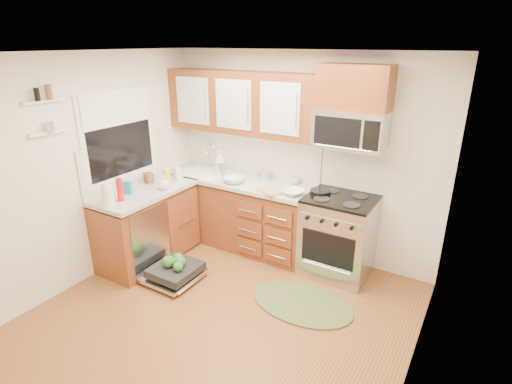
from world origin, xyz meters
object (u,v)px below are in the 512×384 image
Objects in this scene: upper_cabinets at (241,103)px; microwave at (350,129)px; paper_towel_roll at (108,194)px; sink at (204,181)px; stock_pot at (264,175)px; range at (338,236)px; bowl_b at (233,180)px; dishwasher at (173,272)px; skillet at (320,192)px; rug at (302,303)px; cup at (295,180)px; cutting_board at (269,192)px; bowl_a at (293,192)px.

upper_cabinets is 2.70× the size of microwave.
microwave is 2.89× the size of paper_towel_roll.
stock_pot is at bearing 12.15° from sink.
paper_towel_roll is (-0.15, -1.44, 0.26)m from sink.
bowl_b reaches higher than range.
microwave reaches higher than bowl_b.
bowl_b is at bearing 78.70° from dishwasher.
upper_cabinets is at bearing 172.69° from skillet.
rug is (-0.07, -0.79, -0.46)m from range.
dishwasher is 1.83m from cup.
upper_cabinets is at bearing 174.11° from range.
dishwasher is 2.98× the size of skillet.
sink is 1.29m from cup.
paper_towel_roll reaches higher than skillet.
dishwasher is 2.51× the size of cutting_board.
range is at bearing 14.69° from cutting_board.
cup reaches higher than skillet.
rug is 1.71m from bowl_b.
sink is at bearing 157.33° from rug.
skillet is at bearing 102.93° from rug.
bowl_a is at bearing 40.29° from paper_towel_roll.
skillet is 2.02× the size of cup.
bowl_a is (-0.28, -0.13, -0.02)m from skillet.
bowl_a reaches higher than dishwasher.
paper_towel_roll is (-0.68, -1.59, -0.82)m from upper_cabinets.
cup is at bearing 120.90° from rug.
sink reaches higher than dishwasher.
range is 1.23m from microwave.
paper_towel_roll is at bearing -121.37° from stock_pot.
stock_pot is (0.31, 0.03, -0.90)m from upper_cabinets.
rug is 4.43× the size of bowl_a.
dishwasher is 2.67× the size of bowl_b.
bowl_a is at bearing 125.11° from rug.
cup reaches higher than bowl_b.
cutting_board is 1.06× the size of bowl_b.
rug is (1.33, -0.93, -1.86)m from upper_cabinets.
stock_pot is (-0.84, 0.17, 0.01)m from skillet.
skillet is at bearing 38.33° from paper_towel_roll.
bowl_a is at bearing 15.58° from cutting_board.
sink is at bearing -169.62° from cup.
cutting_board is at bearing 44.07° from paper_towel_roll.
paper_towel_roll is at bearing -96.03° from sink.
stock_pot is at bearing 4.60° from upper_cabinets.
bowl_a is (0.88, -0.28, -0.92)m from upper_cabinets.
dishwasher is at bearing -122.68° from cup.
rug is at bearing -34.93° from upper_cabinets.
sink is (-1.93, -0.01, 0.33)m from range.
paper_towel_roll reaches higher than cutting_board.
paper_towel_roll reaches higher than bowl_a.
microwave is at bearing 11.46° from bowl_b.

